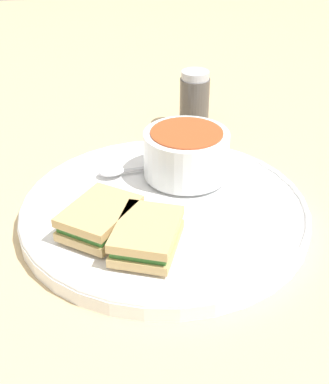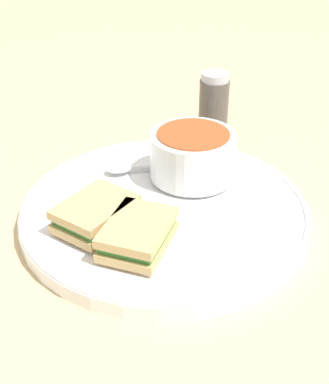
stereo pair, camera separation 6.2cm
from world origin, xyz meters
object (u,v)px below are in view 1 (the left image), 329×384
sandwich_half_far (147,235)px  soup_bowl (186,153)px  salt_shaker (194,101)px  spoon (117,171)px  sandwich_half_near (100,218)px

sandwich_half_far → soup_bowl: bearing=-111.5°
soup_bowl → sandwich_half_far: 0.16m
salt_shaker → spoon: bearing=54.6°
soup_bowl → salt_shaker: bearing=-100.9°
soup_bowl → sandwich_half_near: 0.16m
soup_bowl → sandwich_half_near: size_ratio=1.02×
salt_shaker → soup_bowl: bearing=79.1°
spoon → sandwich_half_far: size_ratio=1.03×
soup_bowl → sandwich_half_far: soup_bowl is taller
sandwich_half_far → sandwich_half_near: bearing=-36.4°
soup_bowl → salt_shaker: salt_shaker is taller
sandwich_half_far → salt_shaker: (-0.09, -0.33, 0.01)m
soup_bowl → spoon: bearing=-5.8°
sandwich_half_near → salt_shaker: size_ratio=1.13×
spoon → sandwich_half_near: bearing=68.8°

